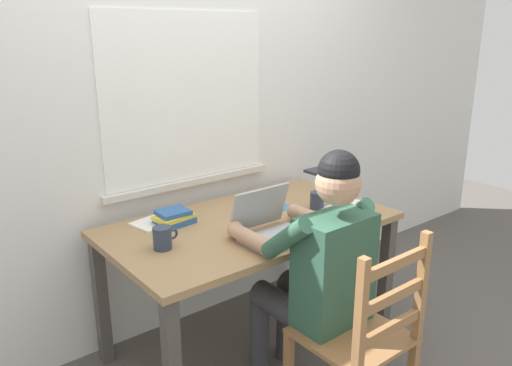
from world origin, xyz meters
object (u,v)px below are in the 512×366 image
(desk, at_px, (250,237))
(book_stack_main, at_px, (174,218))
(coffee_mug_dark, at_px, (163,238))
(coffee_mug_white, at_px, (345,202))
(laptop, at_px, (271,226))
(coffee_mug_spare, at_px, (317,200))
(seated_person, at_px, (316,266))
(computer_mouse, at_px, (317,224))
(wooden_chair, at_px, (362,338))
(landscape_photo_print, at_px, (281,208))

(desk, relative_size, book_stack_main, 7.10)
(coffee_mug_dark, bearing_deg, coffee_mug_white, -9.38)
(laptop, relative_size, coffee_mug_spare, 2.84)
(seated_person, relative_size, computer_mouse, 12.34)
(seated_person, distance_m, coffee_mug_white, 0.61)
(coffee_mug_spare, bearing_deg, coffee_mug_white, -50.98)
(coffee_mug_dark, xyz_separation_m, book_stack_main, (0.19, 0.23, -0.02))
(seated_person, relative_size, coffee_mug_spare, 10.61)
(wooden_chair, distance_m, coffee_mug_white, 0.85)
(coffee_mug_dark, bearing_deg, computer_mouse, -18.75)
(wooden_chair, xyz_separation_m, computer_mouse, (0.22, 0.50, 0.31))
(book_stack_main, distance_m, landscape_photo_print, 0.61)
(wooden_chair, height_order, coffee_mug_dark, wooden_chair)
(laptop, height_order, book_stack_main, laptop)
(laptop, bearing_deg, desk, 77.80)
(desk, bearing_deg, computer_mouse, -51.63)
(desk, distance_m, coffee_mug_dark, 0.54)
(coffee_mug_spare, xyz_separation_m, book_stack_main, (-0.74, 0.29, -0.01))
(wooden_chair, xyz_separation_m, coffee_mug_spare, (0.42, 0.70, 0.34))
(laptop, bearing_deg, landscape_photo_print, 41.78)
(desk, relative_size, coffee_mug_dark, 12.05)
(coffee_mug_spare, relative_size, landscape_photo_print, 0.89)
(laptop, height_order, coffee_mug_dark, laptop)
(book_stack_main, bearing_deg, coffee_mug_spare, -21.16)
(wooden_chair, xyz_separation_m, landscape_photo_print, (0.26, 0.82, 0.29))
(seated_person, xyz_separation_m, computer_mouse, (0.22, 0.22, 0.08))
(desk, height_order, seated_person, seated_person)
(coffee_mug_white, bearing_deg, computer_mouse, -164.61)
(landscape_photo_print, bearing_deg, coffee_mug_dark, -159.37)
(coffee_mug_dark, distance_m, coffee_mug_spare, 0.94)
(coffee_mug_white, distance_m, landscape_photo_print, 0.35)
(desk, relative_size, coffee_mug_spare, 12.73)
(laptop, xyz_separation_m, computer_mouse, (0.26, -0.05, -0.04))
(coffee_mug_spare, distance_m, landscape_photo_print, 0.21)
(coffee_mug_white, bearing_deg, desk, 159.19)
(computer_mouse, distance_m, coffee_mug_spare, 0.28)
(computer_mouse, bearing_deg, coffee_mug_dark, 161.25)
(seated_person, distance_m, computer_mouse, 0.32)
(seated_person, height_order, wooden_chair, seated_person)
(desk, xyz_separation_m, coffee_mug_dark, (-0.52, -0.02, 0.14))
(wooden_chair, bearing_deg, computer_mouse, 65.86)
(coffee_mug_white, relative_size, coffee_mug_dark, 0.92)
(computer_mouse, height_order, coffee_mug_white, coffee_mug_white)
(seated_person, xyz_separation_m, landscape_photo_print, (0.26, 0.54, 0.07))
(computer_mouse, height_order, book_stack_main, book_stack_main)
(wooden_chair, xyz_separation_m, coffee_mug_white, (0.52, 0.58, 0.34))
(laptop, distance_m, coffee_mug_spare, 0.48)
(desk, height_order, coffee_mug_white, coffee_mug_white)
(coffee_mug_white, bearing_deg, wooden_chair, -131.60)
(seated_person, height_order, landscape_photo_print, seated_person)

